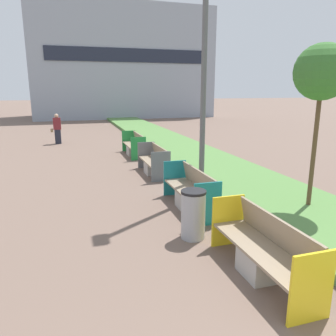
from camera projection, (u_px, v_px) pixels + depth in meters
The scene contains 10 objects.
planter_grass_strip at pixel (198, 158), 13.20m from camera, with size 2.80×120.00×0.18m.
building_backdrop at pixel (122, 64), 33.29m from camera, with size 17.24×7.78×10.46m.
bench_yellow_frame at pixel (263, 253), 4.98m from camera, with size 0.65×2.22×0.94m.
bench_teal_frame at pixel (191, 193), 7.84m from camera, with size 0.65×2.21×0.94m.
bench_grey_frame at pixel (154, 163), 11.02m from camera, with size 0.65×1.98×0.94m.
bench_green_frame at pixel (134, 147), 14.13m from camera, with size 0.65×2.16×0.94m.
litter_bin at pixel (193, 214), 6.23m from camera, with size 0.48×0.48×0.95m.
street_lamp_post at pixel (205, 45), 7.94m from camera, with size 0.24×0.44×6.92m.
sapling_tree_near at pixel (322, 73), 6.95m from camera, with size 1.20×1.20×3.76m.
pedestrian_walking at pixel (57, 129), 16.98m from camera, with size 0.53×0.24×1.56m.
Camera 1 is at (-1.78, 0.02, 2.81)m, focal length 35.00 mm.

